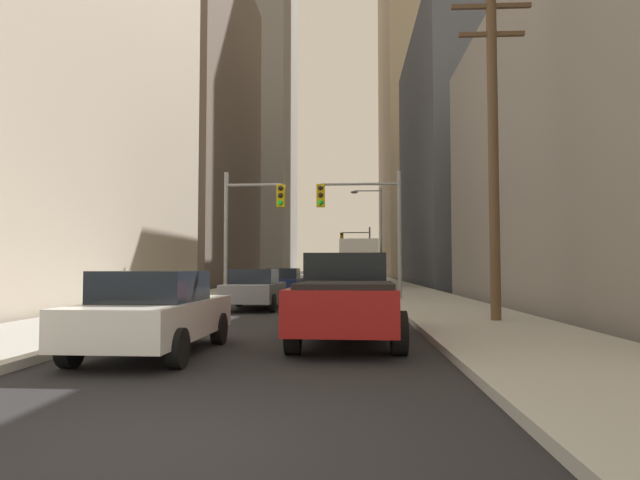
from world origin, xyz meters
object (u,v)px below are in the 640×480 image
object	(u,v)px
city_bus	(360,262)
sedan_grey	(255,289)
traffic_signal_near_left	(251,215)
traffic_signal_near_right	(363,213)
pickup_truck_red	(346,297)
sedan_white	(154,312)
sedan_navy	(284,282)
traffic_signal_far_right	(357,245)

from	to	relation	value
city_bus	sedan_grey	size ratio (longest dim) A/B	2.74
sedan_grey	traffic_signal_near_left	bearing A→B (deg)	102.40
traffic_signal_near_right	pickup_truck_red	bearing A→B (deg)	-93.18
sedan_white	traffic_signal_near_left	world-z (taller)	traffic_signal_near_left
traffic_signal_near_left	sedan_white	bearing A→B (deg)	-86.22
pickup_truck_red	sedan_grey	bearing A→B (deg)	112.55
sedan_navy	pickup_truck_red	bearing A→B (deg)	-78.56
traffic_signal_near_right	traffic_signal_far_right	bearing A→B (deg)	89.61
pickup_truck_red	traffic_signal_near_right	xyz separation A→B (m)	(0.72, 12.86, 3.11)
traffic_signal_near_left	sedan_navy	bearing A→B (deg)	75.74
sedan_grey	pickup_truck_red	bearing A→B (deg)	-67.45
traffic_signal_near_left	traffic_signal_near_right	world-z (taller)	same
traffic_signal_near_right	city_bus	bearing A→B (deg)	89.48
traffic_signal_near_left	traffic_signal_near_right	size ratio (longest dim) A/B	1.00
sedan_navy	traffic_signal_far_right	world-z (taller)	traffic_signal_far_right
sedan_navy	traffic_signal_far_right	xyz separation A→B (m)	(4.38, 30.84, 3.25)
sedan_grey	traffic_signal_far_right	world-z (taller)	traffic_signal_far_right
sedan_white	traffic_signal_near_left	xyz separation A→B (m)	(-0.98, 14.91, 3.22)
traffic_signal_far_right	sedan_white	bearing A→B (deg)	-95.09
city_bus	traffic_signal_far_right	size ratio (longest dim) A/B	1.93
sedan_grey	sedan_navy	world-z (taller)	same
sedan_grey	sedan_navy	xyz separation A→B (m)	(0.06, 8.55, 0.00)
traffic_signal_near_right	sedan_white	bearing A→B (deg)	-105.73
pickup_truck_red	traffic_signal_near_right	distance (m)	13.25
traffic_signal_near_left	traffic_signal_near_right	distance (m)	5.18
sedan_white	traffic_signal_near_right	distance (m)	15.83
city_bus	sedan_navy	size ratio (longest dim) A/B	2.74
city_bus	sedan_navy	bearing A→B (deg)	-110.93
city_bus	sedan_white	distance (m)	30.53
city_bus	sedan_grey	distance (m)	20.26
sedan_grey	sedan_navy	distance (m)	8.55
pickup_truck_red	traffic_signal_far_right	distance (m)	47.89
sedan_white	traffic_signal_near_right	bearing A→B (deg)	74.27
traffic_signal_near_right	sedan_navy	bearing A→B (deg)	135.40
traffic_signal_near_left	traffic_signal_far_right	world-z (taller)	same
city_bus	traffic_signal_far_right	distance (m)	19.75
pickup_truck_red	traffic_signal_near_right	world-z (taller)	traffic_signal_near_right
traffic_signal_near_left	city_bus	bearing A→B (deg)	70.81
city_bus	sedan_white	size ratio (longest dim) A/B	2.73
traffic_signal_far_right	traffic_signal_near_left	bearing A→B (deg)	-98.82
pickup_truck_red	traffic_signal_near_left	bearing A→B (deg)	109.16
traffic_signal_far_right	sedan_grey	bearing A→B (deg)	-96.43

